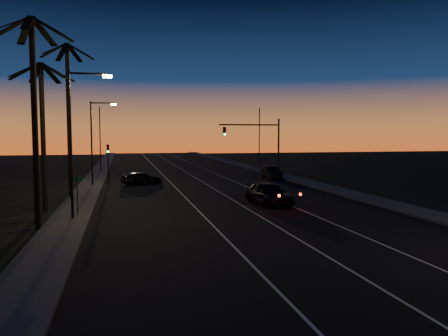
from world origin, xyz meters
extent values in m
cube|color=black|center=(0.00, 30.00, 0.01)|extent=(20.00, 170.00, 0.01)
cube|color=#343432|center=(-11.20, 30.00, 0.08)|extent=(2.40, 170.00, 0.16)
cube|color=#343432|center=(11.20, 30.00, 0.08)|extent=(2.40, 170.00, 0.16)
cube|color=silver|center=(-3.00, 30.00, 0.02)|extent=(0.12, 160.00, 0.01)
cube|color=silver|center=(0.50, 30.00, 0.02)|extent=(0.12, 160.00, 0.01)
cube|color=silver|center=(4.00, 30.00, 0.02)|extent=(0.12, 160.00, 0.01)
cylinder|color=black|center=(-12.60, 18.00, 5.75)|extent=(0.32, 0.32, 11.50)
cube|color=black|center=(-11.57, 18.26, 10.94)|extent=(2.18, 0.92, 1.18)
cube|color=black|center=(-12.16, 18.97, 10.94)|extent=(1.25, 2.12, 1.18)
cube|color=black|center=(-13.08, 18.94, 10.94)|extent=(1.34, 2.09, 1.18)
cube|color=black|center=(-13.64, 18.21, 10.94)|extent=(2.18, 0.82, 1.18)
cube|color=black|center=(-13.41, 17.32, 10.94)|extent=(1.90, 1.69, 1.18)
cube|color=black|center=(-12.57, 16.94, 10.94)|extent=(0.45, 2.16, 1.18)
cube|color=black|center=(-11.75, 17.36, 10.94)|extent=(1.95, 1.61, 1.18)
cylinder|color=black|center=(-13.20, 24.00, 5.00)|extent=(0.32, 0.32, 10.00)
cube|color=black|center=(-12.17, 24.26, 9.44)|extent=(2.18, 0.92, 1.18)
cube|color=black|center=(-12.76, 24.97, 9.44)|extent=(1.25, 2.12, 1.18)
cube|color=black|center=(-13.68, 24.94, 9.44)|extent=(1.34, 2.09, 1.18)
cube|color=black|center=(-14.24, 24.21, 9.44)|extent=(2.18, 0.82, 1.18)
cube|color=black|center=(-14.01, 23.32, 9.44)|extent=(1.90, 1.69, 1.18)
cube|color=black|center=(-13.17, 22.94, 9.44)|extent=(0.45, 2.16, 1.18)
cube|color=black|center=(-12.35, 23.36, 9.44)|extent=(1.95, 1.61, 1.18)
cylinder|color=black|center=(-12.20, 30.00, 6.25)|extent=(0.32, 0.32, 12.50)
cube|color=black|center=(-11.17, 30.26, 11.94)|extent=(2.18, 0.92, 1.18)
cube|color=black|center=(-11.76, 30.97, 11.94)|extent=(1.25, 2.12, 1.18)
cube|color=black|center=(-12.68, 30.94, 11.94)|extent=(1.34, 2.09, 1.18)
cube|color=black|center=(-13.24, 30.21, 11.94)|extent=(2.18, 0.82, 1.18)
cube|color=black|center=(-13.01, 29.32, 11.94)|extent=(1.90, 1.69, 1.18)
cube|color=black|center=(-12.17, 28.94, 11.94)|extent=(0.45, 2.16, 1.18)
cube|color=black|center=(-11.35, 29.36, 11.94)|extent=(1.95, 1.61, 1.18)
cylinder|color=black|center=(-11.00, 20.00, 4.50)|extent=(0.16, 0.16, 9.00)
cylinder|color=black|center=(-9.90, 20.00, 8.85)|extent=(2.20, 0.12, 0.12)
cube|color=#F2CC61|center=(-8.80, 20.00, 8.72)|extent=(0.55, 0.26, 0.16)
cylinder|color=black|center=(-11.00, 38.00, 4.25)|extent=(0.16, 0.16, 8.50)
cylinder|color=black|center=(-9.90, 38.00, 8.35)|extent=(2.20, 0.12, 0.12)
cube|color=#F2CC61|center=(-8.80, 38.00, 8.22)|extent=(0.55, 0.26, 0.16)
cylinder|color=black|center=(-10.80, 21.00, 1.30)|extent=(0.06, 0.06, 2.60)
cube|color=#0D5326|center=(-10.80, 21.00, 2.45)|extent=(0.70, 0.03, 0.20)
cylinder|color=black|center=(9.50, 40.00, 3.50)|extent=(0.20, 0.20, 7.00)
cylinder|color=black|center=(6.00, 40.00, 6.30)|extent=(7.00, 0.16, 0.16)
cube|color=black|center=(3.10, 40.00, 5.55)|extent=(0.32, 0.28, 1.00)
sphere|color=black|center=(3.10, 39.83, 5.87)|extent=(0.20, 0.20, 0.20)
sphere|color=black|center=(3.10, 39.83, 5.55)|extent=(0.20, 0.20, 0.20)
sphere|color=#14FF59|center=(3.10, 39.83, 5.23)|extent=(0.20, 0.20, 0.20)
cylinder|color=black|center=(-9.50, 40.00, 2.10)|extent=(0.14, 0.14, 4.20)
cube|color=black|center=(-9.50, 40.00, 3.70)|extent=(0.28, 0.25, 0.90)
sphere|color=black|center=(-9.50, 39.85, 3.98)|extent=(0.18, 0.18, 0.18)
sphere|color=black|center=(-9.50, 39.85, 3.70)|extent=(0.18, 0.18, 0.18)
sphere|color=#14FF59|center=(-9.50, 39.85, 3.42)|extent=(0.18, 0.18, 0.18)
cylinder|color=black|center=(-11.00, 55.00, 4.50)|extent=(0.14, 0.14, 9.00)
cylinder|color=black|center=(11.00, 52.00, 4.50)|extent=(0.14, 0.14, 9.00)
imported|color=black|center=(2.54, 23.06, 0.85)|extent=(2.83, 5.22, 1.69)
sphere|color=#FF0F05|center=(2.23, 20.01, 1.12)|extent=(0.18, 0.18, 0.18)
sphere|color=#FF0F05|center=(3.88, 20.30, 1.12)|extent=(0.18, 0.18, 0.18)
imported|color=black|center=(9.00, 41.00, 0.75)|extent=(1.83, 4.56, 1.47)
imported|color=black|center=(-6.10, 38.42, 0.65)|extent=(4.72, 3.32, 1.27)
camera|label=1|loc=(-7.96, -7.48, 5.25)|focal=35.00mm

